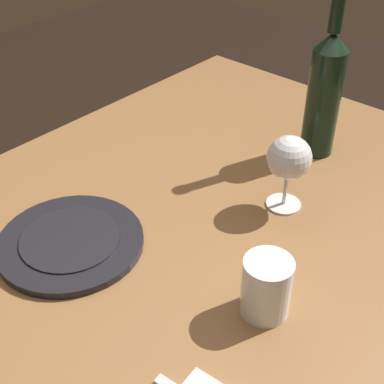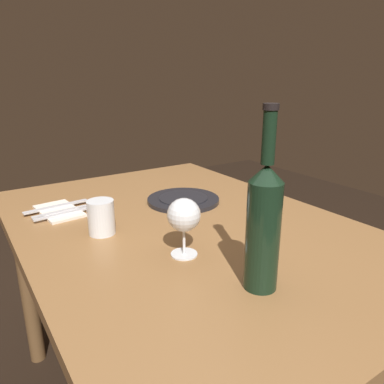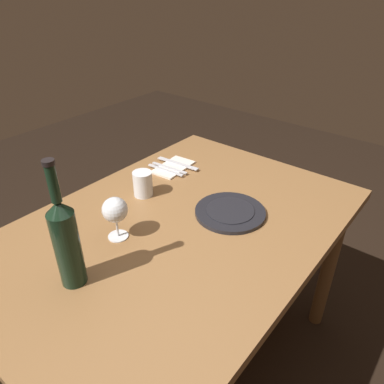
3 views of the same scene
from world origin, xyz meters
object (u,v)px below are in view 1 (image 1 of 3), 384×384
water_tumbler (266,289)px  dinner_plate (71,242)px  wine_bottle (325,91)px  wine_glass_left (289,159)px

water_tumbler → dinner_plate: 0.35m
wine_bottle → water_tumbler: bearing=21.9°
dinner_plate → wine_glass_left: bearing=148.1°
wine_glass_left → dinner_plate: 0.41m
dinner_plate → water_tumbler: bearing=107.1°
wine_bottle → dinner_plate: wine_bottle is taller
wine_glass_left → dinner_plate: (0.34, -0.21, -0.09)m
wine_bottle → dinner_plate: bearing=-15.8°
wine_glass_left → wine_bottle: wine_bottle is taller
wine_glass_left → water_tumbler: 0.27m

